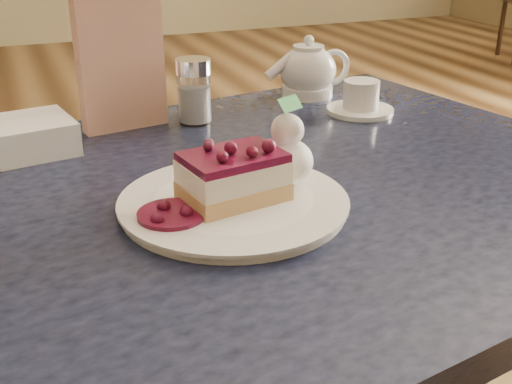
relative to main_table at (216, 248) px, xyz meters
name	(u,v)px	position (x,y,z in m)	size (l,w,h in m)	color
main_table	(216,248)	(0.00, 0.00, 0.00)	(1.25, 0.94, 0.71)	#1D2239
dessert_plate	(234,204)	(0.01, -0.05, 0.08)	(0.26, 0.26, 0.01)	white
cheesecake_slice	(233,177)	(0.01, -0.05, 0.11)	(0.13, 0.10, 0.06)	tan
whipped_cream	(287,161)	(0.09, -0.02, 0.11)	(0.06, 0.06, 0.06)	white
berry_sauce	(172,214)	(-0.07, -0.07, 0.09)	(0.08, 0.08, 0.01)	#47051D
tea_set	(318,77)	(0.31, 0.33, 0.12)	(0.20, 0.24, 0.10)	white
menu_card	(121,63)	(-0.05, 0.30, 0.18)	(0.13, 0.03, 0.21)	beige
sugar_shaker	(194,90)	(0.06, 0.28, 0.13)	(0.06, 0.06, 0.10)	white
napkin_stack	(30,136)	(-0.19, 0.24, 0.10)	(0.11, 0.11, 0.05)	white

